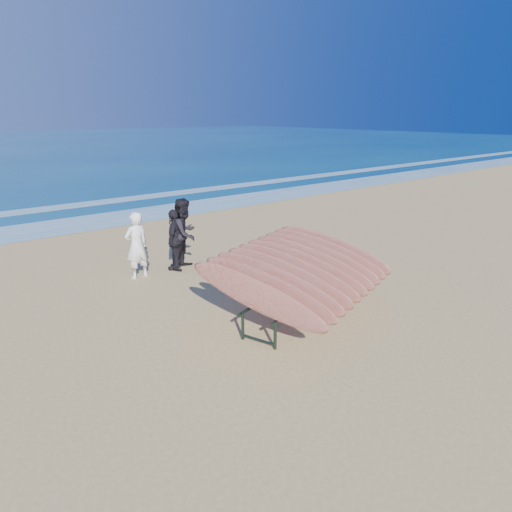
% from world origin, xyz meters
% --- Properties ---
extents(ground, '(120.00, 120.00, 0.00)m').
position_xyz_m(ground, '(0.00, 0.00, 0.00)').
color(ground, tan).
rests_on(ground, ground).
extents(foam_near, '(160.00, 160.00, 0.00)m').
position_xyz_m(foam_near, '(0.00, 10.00, 0.01)').
color(foam_near, white).
rests_on(foam_near, ground).
extents(foam_far, '(160.00, 160.00, 0.00)m').
position_xyz_m(foam_far, '(0.00, 13.50, 0.01)').
color(foam_far, white).
rests_on(foam_far, ground).
extents(surfboard_rack, '(3.86, 3.57, 1.47)m').
position_xyz_m(surfboard_rack, '(0.18, -0.31, 0.91)').
color(surfboard_rack, black).
rests_on(surfboard_rack, ground).
extents(person_white, '(0.63, 0.46, 1.59)m').
position_xyz_m(person_white, '(-1.35, 3.58, 0.80)').
color(person_white, white).
rests_on(person_white, ground).
extents(person_dark_a, '(1.09, 1.02, 1.78)m').
position_xyz_m(person_dark_a, '(-0.09, 3.51, 0.89)').
color(person_dark_a, black).
rests_on(person_dark_a, ground).
extents(person_dark_b, '(0.90, 0.89, 1.53)m').
position_xyz_m(person_dark_b, '(-0.33, 3.58, 0.76)').
color(person_dark_b, black).
rests_on(person_dark_b, ground).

